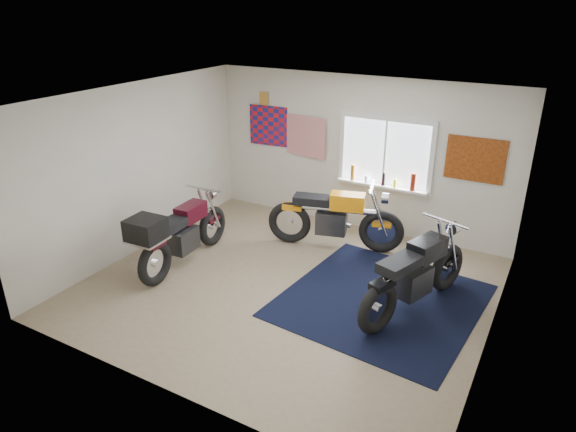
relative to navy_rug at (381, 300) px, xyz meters
The scene contains 10 objects.
ground 1.35m from the navy_rug, 167.51° to the right, with size 5.50×5.50×0.00m, color #9E896B.
room_shell 2.12m from the navy_rug, 167.51° to the right, with size 5.50×5.50×5.50m.
navy_rug is the anchor object (origin of this frame).
window_assembly 2.70m from the navy_rug, 110.59° to the left, with size 1.66×0.17×1.26m.
oil_bottles 2.45m from the navy_rug, 108.84° to the left, with size 1.16×0.09×0.30m.
flag_display 4.44m from the navy_rug, 145.78° to the left, with size 1.60×0.10×1.17m.
triumph_poster 2.75m from the navy_rug, 73.88° to the left, with size 0.90×0.03×0.70m, color #A54C14.
yellow_triumph 1.83m from the navy_rug, 136.73° to the left, with size 2.23×0.86×1.15m.
black_chrome_bike 0.66m from the navy_rug, ahead, with size 0.94×2.16×1.15m.
maroon_tourer 3.17m from the navy_rug, 168.74° to the right, with size 0.65×2.15×1.09m.
Camera 1 is at (3.16, -5.63, 3.88)m, focal length 32.00 mm.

